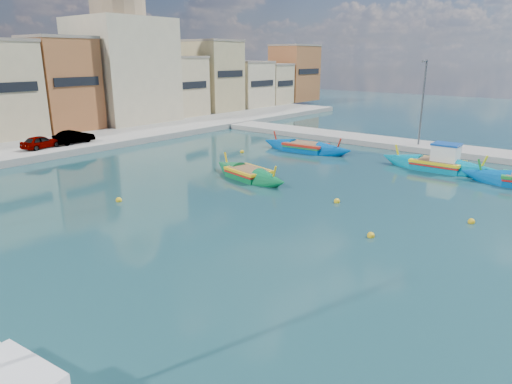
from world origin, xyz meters
TOP-DOWN VIEW (x-y plane):
  - ground at (0.00, 0.00)m, footprint 160.00×160.00m
  - east_quay at (18.00, 0.00)m, footprint 4.00×70.00m
  - north_quay at (0.00, 32.00)m, footprint 80.00×8.00m
  - north_townhouses at (6.68, 39.36)m, footprint 83.20×7.87m
  - church_block at (10.00, 40.00)m, footprint 10.00×10.00m
  - quay_street_lamp at (17.44, 6.00)m, footprint 1.18×0.16m
  - luzzu_blue_cabin at (10.73, 1.97)m, footprint 2.34×9.04m
  - luzzu_cyan_mid at (10.31, 13.62)m, footprint 2.76×9.33m
  - luzzu_green at (-0.22, 11.48)m, footprint 3.59×8.04m
  - mooring_buoys at (0.61, 5.82)m, footprint 21.97×21.29m

SIDE VIEW (x-z plane):
  - ground at x=0.00m, z-range 0.00..0.00m
  - mooring_buoys at x=0.61m, z-range -0.10..0.26m
  - east_quay at x=18.00m, z-range 0.00..0.50m
  - luzzu_green at x=-0.22m, z-range -0.97..1.49m
  - luzzu_cyan_mid at x=10.31m, z-range -1.07..1.65m
  - north_quay at x=0.00m, z-range 0.00..0.60m
  - luzzu_blue_cabin at x=10.73m, z-range -1.21..1.99m
  - quay_street_lamp at x=17.44m, z-range 0.34..8.34m
  - north_townhouses at x=6.68m, z-range -0.10..10.09m
  - church_block at x=10.00m, z-range -1.14..17.96m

